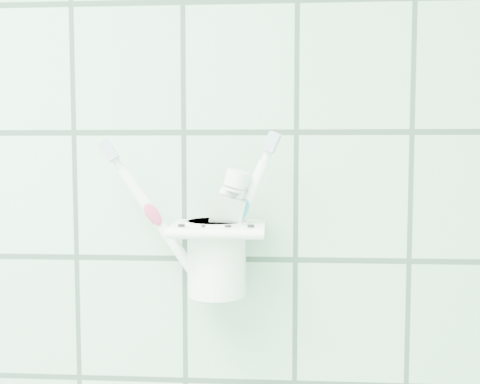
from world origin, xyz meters
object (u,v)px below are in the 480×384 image
object	(u,v)px
toothbrush_blue	(205,210)
toothpaste_tube	(209,219)
holder_bracket	(219,230)
toothbrush_pink	(203,200)
cup	(217,255)
toothbrush_orange	(209,205)

from	to	relation	value
toothbrush_blue	toothpaste_tube	size ratio (longest dim) A/B	1.19
holder_bracket	toothbrush_pink	size ratio (longest dim) A/B	0.55
holder_bracket	toothpaste_tube	world-z (taller)	toothpaste_tube
cup	toothbrush_pink	distance (m)	0.07
cup	toothbrush_orange	bearing A→B (deg)	-135.47
holder_bracket	cup	distance (m)	0.03
holder_bracket	toothbrush_orange	world-z (taller)	toothbrush_orange
toothpaste_tube	toothbrush_pink	bearing A→B (deg)	154.20
toothbrush_pink	toothpaste_tube	bearing A→B (deg)	-49.48
holder_bracket	toothpaste_tube	xyz separation A→B (m)	(-0.01, -0.00, 0.01)
toothbrush_pink	toothbrush_blue	world-z (taller)	toothbrush_pink
cup	toothpaste_tube	bearing A→B (deg)	-149.73
toothbrush_pink	toothpaste_tube	distance (m)	0.03
holder_bracket	toothbrush_pink	bearing A→B (deg)	165.66
toothbrush_pink	toothpaste_tube	world-z (taller)	toothbrush_pink
toothbrush_blue	holder_bracket	bearing A→B (deg)	3.44
cup	toothbrush_pink	size ratio (longest dim) A/B	0.45
cup	toothbrush_blue	size ratio (longest dim) A/B	0.49
toothbrush_blue	toothpaste_tube	world-z (taller)	toothbrush_blue
holder_bracket	cup	xyz separation A→B (m)	(-0.00, 0.00, -0.03)
toothbrush_orange	toothbrush_blue	bearing A→B (deg)	156.97
cup	toothbrush_pink	xyz separation A→B (m)	(-0.02, 0.00, 0.07)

